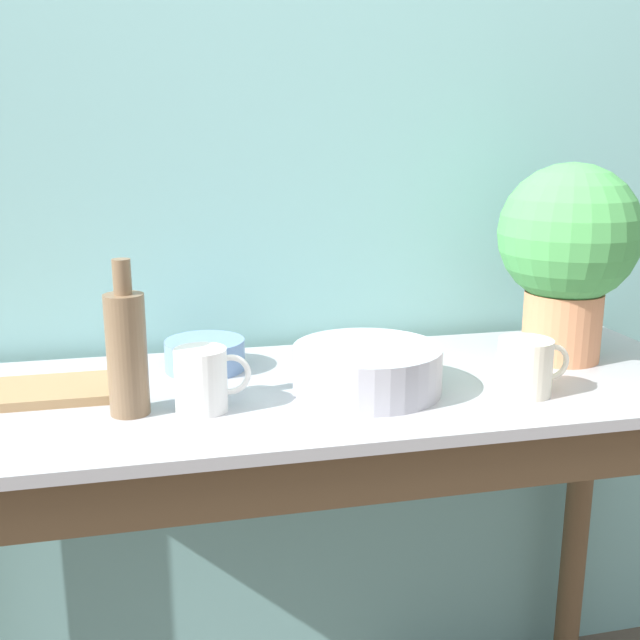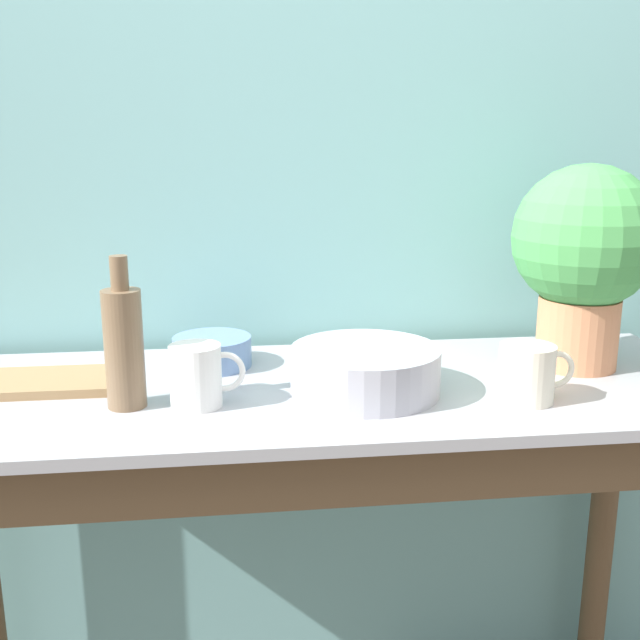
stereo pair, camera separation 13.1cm
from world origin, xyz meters
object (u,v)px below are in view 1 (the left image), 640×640
potted_plant (568,246)px  bottle_tall (127,351)px  mug_white (203,379)px  bowl_wash_large (367,369)px  mug_cream (526,367)px  tray_board (25,392)px  bowl_small_blue (205,355)px

potted_plant → bottle_tall: 0.85m
bottle_tall → mug_white: size_ratio=2.02×
bowl_wash_large → mug_cream: mug_cream is taller
bowl_wash_large → tray_board: size_ratio=0.82×
potted_plant → mug_cream: potted_plant is taller
bottle_tall → bowl_small_blue: size_ratio=1.66×
tray_board → mug_white: bearing=-24.1°
bottle_tall → bowl_small_blue: bearing=56.7°
potted_plant → mug_white: (-0.72, -0.13, -0.17)m
mug_white → bowl_small_blue: bearing=84.8°
bottle_tall → mug_white: 0.13m
tray_board → bowl_small_blue: bearing=15.6°
bottle_tall → bowl_wash_large: bearing=2.8°
bowl_wash_large → tray_board: (-0.58, 0.10, -0.03)m
tray_board → bowl_wash_large: bearing=-9.8°
potted_plant → bottle_tall: potted_plant is taller
mug_cream → potted_plant: bearing=46.1°
bowl_small_blue → tray_board: bowl_small_blue is taller
mug_white → bowl_small_blue: 0.22m
bowl_wash_large → mug_white: 0.29m
mug_cream → bowl_small_blue: bearing=153.6°
bowl_small_blue → tray_board: size_ratio=0.48×
potted_plant → mug_white: size_ratio=3.11×
bowl_wash_large → tray_board: bearing=170.2°
bowl_small_blue → tray_board: bearing=-164.4°
bottle_tall → tray_board: (-0.18, 0.12, -0.10)m
bowl_wash_large → potted_plant: bearing=13.1°
potted_plant → bowl_small_blue: 0.73m
potted_plant → mug_cream: size_ratio=2.96×
potted_plant → bottle_tall: bearing=-171.8°
bottle_tall → tray_board: bearing=146.0°
mug_cream → bowl_small_blue: 0.59m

